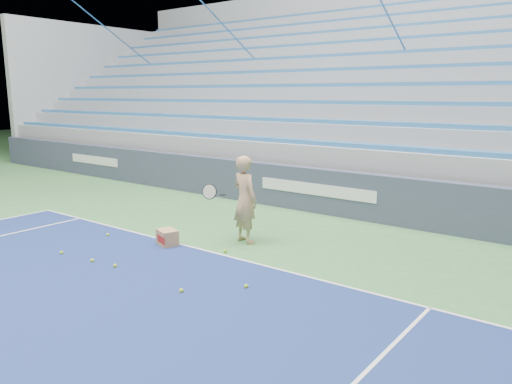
# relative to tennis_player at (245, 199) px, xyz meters

# --- Properties ---
(sponsor_barrier) EXTENTS (30.00, 0.32, 1.10)m
(sponsor_barrier) POSITION_rel_tennis_player_xyz_m (-0.13, 3.09, -0.32)
(sponsor_barrier) COLOR #373D54
(sponsor_barrier) RESTS_ON ground
(bleachers) EXTENTS (31.00, 9.15, 7.30)m
(bleachers) POSITION_rel_tennis_player_xyz_m (-0.13, 8.80, 1.49)
(bleachers) COLOR #94969C
(bleachers) RESTS_ON ground
(tennis_player) EXTENTS (0.96, 0.90, 1.73)m
(tennis_player) POSITION_rel_tennis_player_xyz_m (0.00, 0.00, 0.00)
(tennis_player) COLOR tan
(tennis_player) RESTS_ON ground
(ball_box) EXTENTS (0.50, 0.44, 0.31)m
(ball_box) POSITION_rel_tennis_player_xyz_m (-1.05, -1.09, -0.71)
(ball_box) COLOR #AC7F53
(ball_box) RESTS_ON ground
(tennis_ball_0) EXTENTS (0.07, 0.07, 0.07)m
(tennis_ball_0) POSITION_rel_tennis_player_xyz_m (1.52, -1.87, -0.83)
(tennis_ball_0) COLOR #ACCF2A
(tennis_ball_0) RESTS_ON ground
(tennis_ball_1) EXTENTS (0.07, 0.07, 0.07)m
(tennis_ball_1) POSITION_rel_tennis_player_xyz_m (0.14, -0.76, -0.83)
(tennis_ball_1) COLOR #ACCF2A
(tennis_ball_1) RESTS_ON ground
(tennis_ball_2) EXTENTS (0.07, 0.07, 0.07)m
(tennis_ball_2) POSITION_rel_tennis_player_xyz_m (-2.50, -1.42, -0.83)
(tennis_ball_2) COLOR #ACCF2A
(tennis_ball_2) RESTS_ON ground
(tennis_ball_3) EXTENTS (0.07, 0.07, 0.07)m
(tennis_ball_3) POSITION_rel_tennis_player_xyz_m (-2.18, -2.66, -0.83)
(tennis_ball_3) COLOR #ACCF2A
(tennis_ball_3) RESTS_ON ground
(tennis_ball_4) EXTENTS (0.07, 0.07, 0.07)m
(tennis_ball_4) POSITION_rel_tennis_player_xyz_m (-1.36, -2.58, -0.83)
(tennis_ball_4) COLOR #ACCF2A
(tennis_ball_4) RESTS_ON ground
(tennis_ball_5) EXTENTS (0.07, 0.07, 0.07)m
(tennis_ball_5) POSITION_rel_tennis_player_xyz_m (0.87, -2.59, -0.83)
(tennis_ball_5) COLOR #ACCF2A
(tennis_ball_5) RESTS_ON ground
(tennis_ball_6) EXTENTS (0.07, 0.07, 0.07)m
(tennis_ball_6) POSITION_rel_tennis_player_xyz_m (-0.81, -2.51, -0.83)
(tennis_ball_6) COLOR #ACCF2A
(tennis_ball_6) RESTS_ON ground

